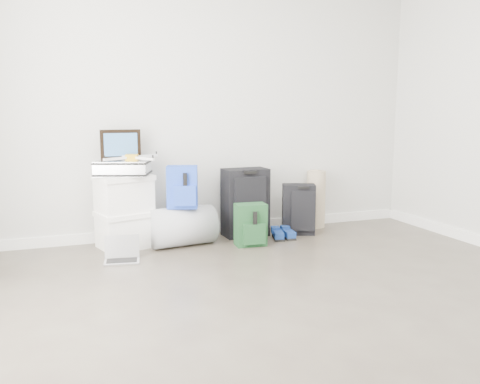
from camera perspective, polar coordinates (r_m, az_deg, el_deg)
name	(u,v)px	position (r m, az deg, el deg)	size (l,w,h in m)	color
ground	(330,332)	(3.04, 10.12, -15.24)	(5.00, 5.00, 0.00)	#3C332B
room_envelope	(338,18)	(2.82, 10.98, 18.65)	(4.52, 5.02, 2.71)	beige
boxes_stack	(124,211)	(4.75, -12.84, -2.11)	(0.56, 0.50, 0.67)	white
briefcase	(123,168)	(4.69, -13.02, 2.67)	(0.46, 0.34, 0.13)	#B2B2B7
painting	(121,145)	(4.77, -13.26, 5.21)	(0.36, 0.03, 0.27)	black
drone	(132,157)	(4.67, -12.05, 3.83)	(0.53, 0.53, 0.05)	gold
duffel_bag	(182,226)	(4.75, -6.48, -3.86)	(0.36, 0.36, 0.59)	#93969B
blue_backpack	(183,188)	(4.65, -6.47, 0.47)	(0.31, 0.27, 0.39)	#192BA8
large_suitcase	(246,202)	(5.05, 0.62, -1.18)	(0.45, 0.30, 0.68)	black
green_backpack	(251,226)	(4.71, 1.23, -3.79)	(0.29, 0.22, 0.39)	#12331C
carry_on	(299,209)	(5.17, 6.62, -1.94)	(0.37, 0.31, 0.51)	black
shoes	(283,235)	(5.02, 4.86, -4.78)	(0.24, 0.26, 0.08)	black
rolled_rug	(316,199)	(5.51, 8.52, -0.78)	(0.20, 0.20, 0.61)	tan
laptop	(122,255)	(4.39, -13.12, -6.90)	(0.32, 0.25, 0.20)	#B4B3B8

